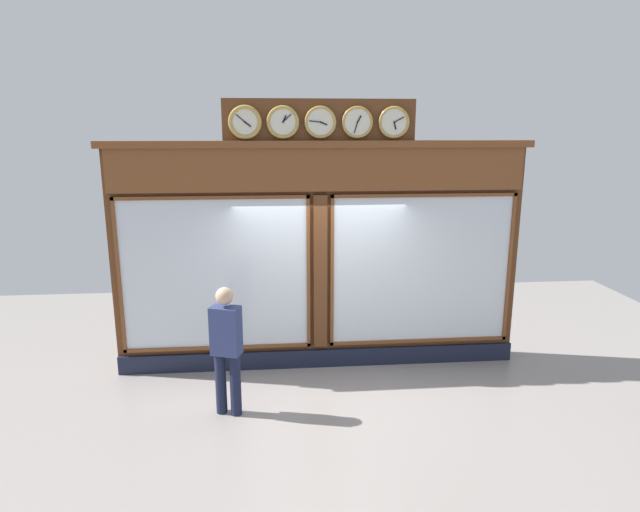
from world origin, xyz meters
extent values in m
plane|color=gray|center=(0.00, 2.80, 0.00)|extent=(14.00, 14.00, 0.00)
cube|color=#5B3319|center=(0.00, -0.15, 1.66)|extent=(6.03, 0.30, 3.31)
cube|color=#191E33|center=(0.00, 0.02, 0.14)|extent=(6.03, 0.08, 0.28)
cube|color=brown|center=(0.00, 0.04, 3.01)|extent=(5.91, 0.08, 0.61)
cube|color=brown|center=(0.00, 0.02, 3.36)|extent=(6.15, 0.20, 0.10)
cube|color=silver|center=(-1.53, 0.01, 1.50)|extent=(2.67, 0.02, 2.20)
cube|color=brown|center=(-1.53, 0.04, 2.63)|extent=(2.77, 0.04, 0.05)
cube|color=brown|center=(-1.53, 0.04, 0.37)|extent=(2.77, 0.04, 0.05)
cube|color=brown|center=(-2.89, 0.04, 1.50)|extent=(0.05, 0.04, 2.30)
cube|color=brown|center=(-0.18, 0.04, 1.50)|extent=(0.05, 0.04, 2.30)
cube|color=silver|center=(1.53, 0.01, 1.50)|extent=(2.67, 0.02, 2.20)
cube|color=brown|center=(1.53, 0.04, 2.63)|extent=(2.77, 0.04, 0.05)
cube|color=brown|center=(1.53, 0.04, 0.37)|extent=(2.77, 0.04, 0.05)
cube|color=brown|center=(2.89, 0.04, 1.50)|extent=(0.05, 0.04, 2.30)
cube|color=brown|center=(0.18, 0.04, 1.50)|extent=(0.05, 0.04, 2.30)
cube|color=#5B3319|center=(0.00, 0.03, 1.50)|extent=(0.20, 0.10, 2.30)
cube|color=#5B3319|center=(0.00, -0.02, 3.66)|extent=(2.70, 0.06, 0.64)
cylinder|color=silver|center=(-1.03, 0.06, 3.66)|extent=(0.37, 0.02, 0.37)
torus|color=#B79347|center=(-1.03, 0.06, 3.66)|extent=(0.44, 0.04, 0.44)
cube|color=black|center=(-1.05, 0.07, 3.61)|extent=(0.04, 0.01, 0.10)
cube|color=black|center=(-1.10, 0.07, 3.69)|extent=(0.14, 0.01, 0.08)
sphere|color=black|center=(-1.03, 0.08, 3.66)|extent=(0.02, 0.02, 0.02)
cylinder|color=silver|center=(-0.52, 0.06, 3.66)|extent=(0.37, 0.02, 0.37)
torus|color=#B79347|center=(-0.52, 0.06, 3.66)|extent=(0.44, 0.04, 0.44)
cube|color=black|center=(-0.54, 0.07, 3.70)|extent=(0.06, 0.01, 0.10)
cube|color=black|center=(-0.49, 0.07, 3.59)|extent=(0.06, 0.01, 0.15)
sphere|color=black|center=(-0.52, 0.08, 3.66)|extent=(0.02, 0.02, 0.02)
cylinder|color=silver|center=(0.00, 0.06, 3.66)|extent=(0.37, 0.02, 0.37)
torus|color=#B79347|center=(0.00, 0.06, 3.66)|extent=(0.44, 0.04, 0.44)
cube|color=black|center=(-0.05, 0.07, 3.64)|extent=(0.10, 0.01, 0.05)
cube|color=black|center=(0.08, 0.07, 3.67)|extent=(0.16, 0.01, 0.03)
sphere|color=black|center=(0.00, 0.08, 3.66)|extent=(0.02, 0.02, 0.02)
cylinder|color=silver|center=(0.52, 0.06, 3.66)|extent=(0.37, 0.02, 0.37)
torus|color=#B79347|center=(0.52, 0.06, 3.66)|extent=(0.45, 0.05, 0.45)
cube|color=black|center=(0.49, 0.07, 3.70)|extent=(0.06, 0.01, 0.10)
cube|color=black|center=(0.46, 0.07, 3.71)|extent=(0.12, 0.01, 0.11)
sphere|color=black|center=(0.52, 0.08, 3.66)|extent=(0.02, 0.02, 0.02)
cylinder|color=silver|center=(1.03, 0.06, 3.66)|extent=(0.37, 0.02, 0.37)
torus|color=#B79347|center=(1.03, 0.06, 3.66)|extent=(0.46, 0.06, 0.46)
cube|color=black|center=(0.99, 0.07, 3.63)|extent=(0.09, 0.01, 0.08)
cube|color=black|center=(1.09, 0.07, 3.71)|extent=(0.13, 0.01, 0.11)
sphere|color=black|center=(1.03, 0.08, 3.66)|extent=(0.02, 0.02, 0.02)
cylinder|color=#191E38|center=(1.39, 1.28, 0.41)|extent=(0.14, 0.14, 0.82)
cylinder|color=#191E38|center=(1.20, 1.34, 0.41)|extent=(0.14, 0.14, 0.82)
cube|color=navy|center=(1.29, 1.31, 1.13)|extent=(0.41, 0.32, 0.62)
sphere|color=tan|center=(1.29, 1.31, 1.58)|extent=(0.22, 0.22, 0.22)
camera|label=1|loc=(0.69, 7.68, 3.57)|focal=30.24mm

